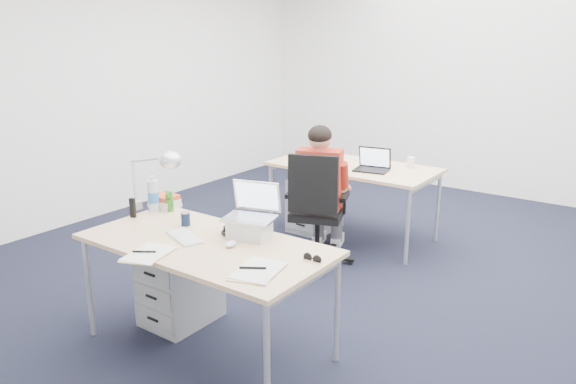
{
  "coord_description": "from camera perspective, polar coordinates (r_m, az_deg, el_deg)",
  "views": [
    {
      "loc": [
        2.22,
        -3.56,
        1.99
      ],
      "look_at": [
        -0.1,
        -0.34,
        0.85
      ],
      "focal_mm": 35.0,
      "sensor_mm": 36.0,
      "label": 1
    }
  ],
  "objects": [
    {
      "name": "office_chair",
      "position": [
        4.95,
        2.91,
        -4.08
      ],
      "size": [
        0.83,
        0.83,
        1.02
      ],
      "rotation": [
        0.0,
        0.0,
        0.38
      ],
      "color": "black",
      "rests_on": "ground"
    },
    {
      "name": "computer_mouse",
      "position": [
        3.44,
        -5.83,
        -5.27
      ],
      "size": [
        0.08,
        0.11,
        0.03
      ],
      "primitive_type": "ellipsoid",
      "rotation": [
        0.0,
        0.0,
        0.26
      ],
      "color": "white",
      "rests_on": "desk_near"
    },
    {
      "name": "far_papers",
      "position": [
        5.79,
        3.23,
        3.47
      ],
      "size": [
        0.19,
        0.27,
        0.01
      ],
      "primitive_type": "cube",
      "rotation": [
        0.0,
        0.0,
        -0.0
      ],
      "color": "white",
      "rests_on": "desk_far"
    },
    {
      "name": "water_bottle",
      "position": [
        4.17,
        -13.53,
        -0.14
      ],
      "size": [
        0.1,
        0.1,
        0.26
      ],
      "primitive_type": "cylinder",
      "rotation": [
        0.0,
        0.0,
        -0.3
      ],
      "color": "silver",
      "rests_on": "desk_near"
    },
    {
      "name": "dark_laptop",
      "position": [
        5.29,
        8.48,
        3.3
      ],
      "size": [
        0.36,
        0.35,
        0.22
      ],
      "primitive_type": null,
      "rotation": [
        0.0,
        0.0,
        0.18
      ],
      "color": "black",
      "rests_on": "desk_far"
    },
    {
      "name": "desk_near",
      "position": [
        3.55,
        -8.36,
        -5.77
      ],
      "size": [
        1.6,
        0.8,
        0.73
      ],
      "color": "tan",
      "rests_on": "ground"
    },
    {
      "name": "desk_far",
      "position": [
        5.52,
        6.64,
        2.23
      ],
      "size": [
        1.6,
        0.8,
        0.73
      ],
      "color": "tan",
      "rests_on": "ground"
    },
    {
      "name": "bear_figurine",
      "position": [
        4.15,
        -11.97,
        -0.87
      ],
      "size": [
        0.1,
        0.08,
        0.15
      ],
      "primitive_type": null,
      "rotation": [
        0.0,
        0.0,
        0.29
      ],
      "color": "#1E691C",
      "rests_on": "desk_near"
    },
    {
      "name": "cordless_phone",
      "position": [
        4.07,
        -15.5,
        -1.56
      ],
      "size": [
        0.04,
        0.03,
        0.14
      ],
      "primitive_type": "cube",
      "rotation": [
        0.0,
        0.0,
        0.3
      ],
      "color": "black",
      "rests_on": "desk_near"
    },
    {
      "name": "seated_person",
      "position": [
        5.01,
        3.51,
        0.04
      ],
      "size": [
        0.53,
        0.73,
        1.22
      ],
      "rotation": [
        0.0,
        0.0,
        0.35
      ],
      "color": "#B32A19",
      "rests_on": "ground"
    },
    {
      "name": "can_koozie",
      "position": [
        3.83,
        -10.37,
        -2.65
      ],
      "size": [
        0.08,
        0.08,
        0.1
      ],
      "primitive_type": "cylinder",
      "rotation": [
        0.0,
        0.0,
        -0.35
      ],
      "color": "#13203C",
      "rests_on": "desk_near"
    },
    {
      "name": "wireless_keyboard",
      "position": [
        3.61,
        -10.48,
        -4.52
      ],
      "size": [
        0.34,
        0.23,
        0.02
      ],
      "primitive_type": "cube",
      "rotation": [
        0.0,
        0.0,
        -0.37
      ],
      "color": "white",
      "rests_on": "desk_near"
    },
    {
      "name": "floor",
      "position": [
        4.64,
        3.55,
        -9.37
      ],
      "size": [
        7.0,
        7.0,
        0.0
      ],
      "primitive_type": "plane",
      "color": "black",
      "rests_on": "ground"
    },
    {
      "name": "far_cup",
      "position": [
        5.49,
        12.35,
        2.94
      ],
      "size": [
        0.08,
        0.08,
        0.11
      ],
      "primitive_type": "cylinder",
      "rotation": [
        0.0,
        0.0,
        0.13
      ],
      "color": "white",
      "rests_on": "desk_far"
    },
    {
      "name": "silver_laptop",
      "position": [
        3.54,
        -3.95,
        -2.0
      ],
      "size": [
        0.37,
        0.33,
        0.34
      ],
      "primitive_type": null,
      "rotation": [
        0.0,
        0.0,
        0.29
      ],
      "color": "silver",
      "rests_on": "desk_near"
    },
    {
      "name": "sunglasses",
      "position": [
        3.22,
        2.49,
        -6.76
      ],
      "size": [
        0.12,
        0.06,
        0.03
      ],
      "primitive_type": null,
      "rotation": [
        0.0,
        0.0,
        0.02
      ],
      "color": "black",
      "rests_on": "desk_near"
    },
    {
      "name": "desk_lamp",
      "position": [
        4.09,
        -14.05,
        1.27
      ],
      "size": [
        0.46,
        0.22,
        0.51
      ],
      "primitive_type": null,
      "rotation": [
        0.0,
        0.0,
        0.14
      ],
      "color": "silver",
      "rests_on": "desk_near"
    },
    {
      "name": "papers_right",
      "position": [
        3.09,
        -3.29,
        -7.98
      ],
      "size": [
        0.3,
        0.37,
        0.01
      ],
      "primitive_type": "cube",
      "rotation": [
        0.0,
        0.0,
        0.27
      ],
      "color": "#EFD58A",
      "rests_on": "desk_near"
    },
    {
      "name": "book_stack",
      "position": [
        4.26,
        -12.43,
        -0.91
      ],
      "size": [
        0.25,
        0.22,
        0.09
      ],
      "primitive_type": "cube",
      "rotation": [
        0.0,
        0.0,
        0.39
      ],
      "color": "silver",
      "rests_on": "desk_near"
    },
    {
      "name": "papers_left",
      "position": [
        3.4,
        -14.18,
        -6.13
      ],
      "size": [
        0.28,
        0.34,
        0.01
      ],
      "primitive_type": "cube",
      "rotation": [
        0.0,
        0.0,
        0.29
      ],
      "color": "#EFD58A",
      "rests_on": "desk_near"
    },
    {
      "name": "drawer_pedestal_near",
      "position": [
        4.07,
        -10.89,
        -9.21
      ],
      "size": [
        0.4,
        0.5,
        0.55
      ],
      "primitive_type": "cube",
      "color": "#9EA2A3",
      "rests_on": "ground"
    },
    {
      "name": "drawer_pedestal_far",
      "position": [
        5.8,
        2.75,
        -1.2
      ],
      "size": [
        0.4,
        0.5,
        0.55
      ],
      "primitive_type": "cube",
      "color": "#9EA2A3",
      "rests_on": "ground"
    },
    {
      "name": "headphones",
      "position": [
        3.65,
        -5.67,
        -3.99
      ],
      "size": [
        0.23,
        0.2,
        0.03
      ],
      "primitive_type": null,
      "rotation": [
        0.0,
        0.0,
        -0.36
      ],
      "color": "black",
      "rests_on": "desk_near"
    },
    {
      "name": "room",
      "position": [
        4.21,
        3.96,
        12.22
      ],
      "size": [
        6.02,
        7.02,
        2.8
      ],
      "color": "white",
      "rests_on": "ground"
    }
  ]
}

